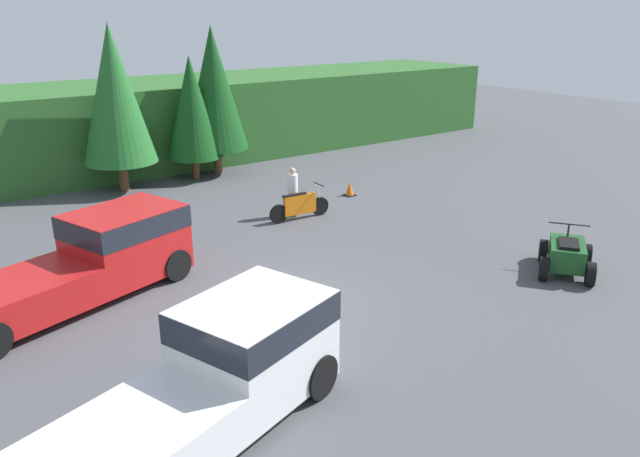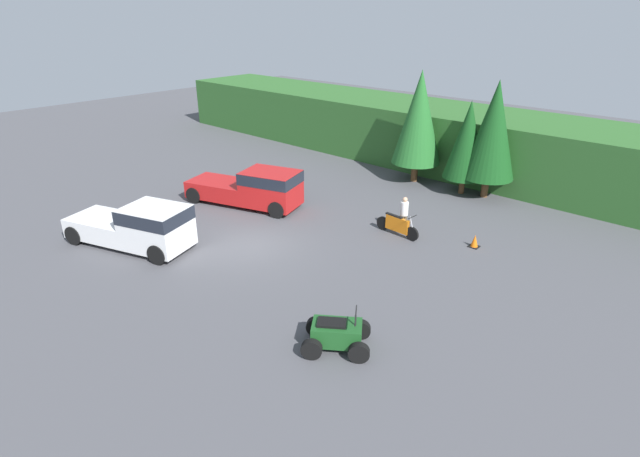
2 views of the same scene
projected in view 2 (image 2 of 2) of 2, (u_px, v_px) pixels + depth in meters
The scene contains 11 objects.
ground_plane at pixel (250, 245), 21.41m from camera, with size 80.00×80.00×0.00m, color #4C4C51.
hillside_backdrop at pixel (442, 137), 31.48m from camera, with size 44.00×6.00×3.61m.
tree_left at pixel (419, 118), 27.69m from camera, with size 2.76×2.76×6.28m.
tree_mid_left at pixel (467, 140), 26.10m from camera, with size 2.20×2.20×5.01m.
tree_mid_right at pixel (493, 130), 25.33m from camera, with size 2.69×2.69×6.11m.
pickup_truck_red at pixel (254, 187), 25.12m from camera, with size 6.30×3.71×1.95m.
pickup_truck_second at pixel (140, 225), 20.74m from camera, with size 5.90×3.64×1.95m.
dirt_bike at pixel (397, 226), 22.12m from camera, with size 2.26×0.60×1.12m.
quad_atv at pixel (337, 334), 14.76m from camera, with size 2.41×2.26×1.22m.
rider_person at pixel (404, 213), 22.22m from camera, with size 0.40×0.40×1.69m.
traffic_cone at pixel (475, 241), 21.11m from camera, with size 0.42×0.42×0.55m.
Camera 2 is at (15.18, -12.23, 9.39)m, focal length 28.00 mm.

